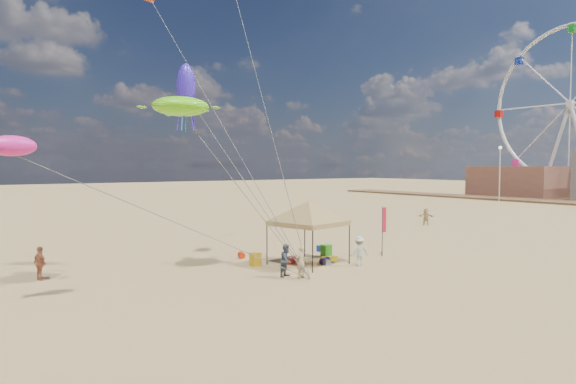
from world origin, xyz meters
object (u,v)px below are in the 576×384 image
Objects in this scene: person_near_a at (301,262)px; lamp_north at (500,164)px; cooler_blue at (322,248)px; person_far_c at (426,217)px; person_far_a at (40,263)px; chair_green at (326,251)px; person_near_b at (287,260)px; person_near_c at (359,251)px; ferris_wheel at (570,111)px; feather_flag at (384,223)px; beach_cart at (329,259)px; chair_yellow at (255,259)px; canopy_tent at (308,204)px; cooler_red at (290,260)px.

lamp_north is (55.62, 24.93, 4.74)m from person_near_a.
cooler_blue is 17.33m from person_far_c.
person_far_a reaches higher than cooler_blue.
chair_green is 0.45× the size of person_near_a.
person_near_c is (4.65, -0.08, -0.00)m from person_near_b.
person_near_c is at bearing -96.34° from chair_green.
person_far_a is (-9.82, 5.97, 0.00)m from person_near_b.
cooler_blue is 0.35× the size of person_near_a.
person_far_c is 53.83m from ferris_wheel.
person_far_c is at bearing -101.86° from person_far_a.
beach_cart is (-3.90, 0.31, -1.76)m from feather_flag.
person_near_a is 0.19× the size of lamp_north.
cooler_blue is 1.80m from chair_green.
feather_flag is at bearing -175.49° from person_near_a.
chair_yellow is 0.46× the size of person_far_c.
canopy_tent is at bearing -127.18° from person_far_a.
chair_yellow is at bearing -165.02° from cooler_blue.
canopy_tent is 4.00× the size of person_near_a.
person_near_a is 12.15m from person_far_a.
cooler_blue reaches higher than beach_cart.
beach_cart is (1.24, -0.27, -3.09)m from canopy_tent.
lamp_north is at bearing -141.96° from person_near_c.
feather_flag reaches higher than beach_cart.
lamp_north is at bearing 23.52° from beach_cart.
canopy_tent reaches higher than chair_yellow.
lamp_north is (48.04, 22.92, 3.55)m from feather_flag.
person_far_a is (-15.73, 1.32, 0.61)m from cooler_blue.
cooler_red is at bearing -164.30° from ferris_wheel.
canopy_tent is 3.91× the size of person_far_a.
ferris_wheel is (70.94, 19.94, 14.07)m from cooler_red.
canopy_tent is at bearing -138.88° from cooler_blue.
beach_cart is 0.56× the size of person_far_a.
person_near_b is at bearing -145.52° from canopy_tent.
cooler_blue is 0.77× the size of chair_green.
ferris_wheel reaches higher than person_near_c.
feather_flag is 8.13m from chair_yellow.
chair_yellow is at bearing 167.03° from feather_flag.
person_near_c is at bearing 177.81° from person_near_a.
cooler_red is 3.80m from person_near_c.
chair_yellow is at bearing -22.52° from person_near_c.
person_far_c is (20.32, 7.56, 0.57)m from cooler_red.
canopy_tent is 6.94× the size of beach_cart.
lamp_north reaches higher than cooler_blue.
ferris_wheel reaches higher than beach_cart.
person_far_c is at bearing -157.27° from lamp_north.
canopy_tent reaches higher than person_near_c.
person_far_c is at bearing 31.48° from feather_flag.
canopy_tent reaches higher than beach_cart.
canopy_tent is 5.20m from cooler_blue.
person_far_a is 1.05× the size of person_far_c.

